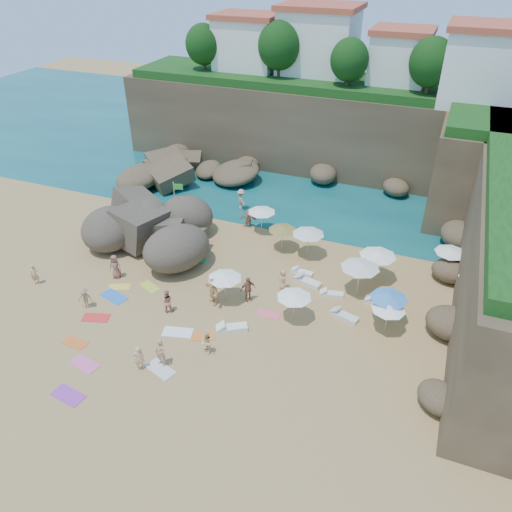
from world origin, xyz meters
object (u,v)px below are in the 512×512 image
at_px(parasol_0, 262,210).
at_px(parasol_2, 378,253).
at_px(person_stand_1, 167,301).
at_px(person_stand_3, 248,289).
at_px(parasol_1, 360,265).
at_px(person_stand_6, 139,358).
at_px(flag_pole, 176,200).
at_px(person_stand_5, 248,219).
at_px(rock_outcrop, 151,241).
at_px(lounger_0, 302,272).
at_px(person_stand_2, 241,199).
at_px(person_stand_0, 35,274).
at_px(person_stand_4, 283,280).

distance_m(parasol_0, parasol_2, 10.39).
height_order(person_stand_1, person_stand_3, person_stand_3).
bearing_deg(parasol_1, person_stand_6, -130.55).
height_order(flag_pole, person_stand_5, flag_pole).
relative_size(rock_outcrop, person_stand_5, 5.12).
distance_m(flag_pole, person_stand_3, 11.25).
bearing_deg(person_stand_6, lounger_0, -163.06).
xyz_separation_m(parasol_1, person_stand_1, (-10.90, -6.46, -1.44)).
distance_m(flag_pole, person_stand_2, 6.41).
relative_size(parasol_0, person_stand_6, 1.40).
xyz_separation_m(parasol_0, parasol_1, (9.00, -5.37, 0.31)).
height_order(rock_outcrop, person_stand_0, rock_outcrop).
xyz_separation_m(person_stand_2, person_stand_3, (5.51, -11.81, -0.04)).
relative_size(rock_outcrop, parasol_1, 3.07).
height_order(parasol_2, person_stand_6, parasol_2).
height_order(parasol_0, person_stand_6, parasol_0).
bearing_deg(person_stand_4, person_stand_2, 165.42).
bearing_deg(person_stand_6, person_stand_0, -69.03).
height_order(flag_pole, person_stand_2, flag_pole).
distance_m(person_stand_0, person_stand_2, 17.86).
distance_m(person_stand_3, person_stand_6, 8.58).
xyz_separation_m(parasol_1, parasol_2, (0.81, 1.95, -0.06)).
xyz_separation_m(parasol_0, person_stand_5, (-1.29, 0.28, -1.17)).
height_order(flag_pole, parasol_2, flag_pole).
xyz_separation_m(person_stand_3, person_stand_5, (-3.74, 9.12, -0.13)).
height_order(rock_outcrop, parasol_0, parasol_0).
relative_size(person_stand_3, person_stand_6, 1.14).
xyz_separation_m(rock_outcrop, person_stand_3, (10.00, -4.10, 0.91)).
height_order(lounger_0, person_stand_6, person_stand_6).
relative_size(person_stand_0, person_stand_6, 0.97).
bearing_deg(parasol_1, parasol_2, 67.48).
relative_size(person_stand_0, person_stand_5, 1.00).
distance_m(parasol_2, person_stand_5, 11.79).
height_order(parasol_0, parasol_2, parasol_2).
bearing_deg(parasol_2, person_stand_4, -149.34).
bearing_deg(person_stand_0, person_stand_3, -11.36).
xyz_separation_m(parasol_2, lounger_0, (-4.92, -1.18, -2.07)).
bearing_deg(person_stand_5, lounger_0, -49.93).
bearing_deg(person_stand_6, person_stand_2, -131.55).
height_order(parasol_0, person_stand_5, parasol_0).
height_order(parasol_1, person_stand_2, parasol_1).
bearing_deg(person_stand_5, rock_outcrop, -152.91).
relative_size(parasol_0, person_stand_1, 1.38).
height_order(parasol_2, person_stand_3, parasol_2).
relative_size(rock_outcrop, person_stand_0, 5.11).
bearing_deg(parasol_0, person_stand_3, -74.48).
bearing_deg(person_stand_3, person_stand_2, 68.01).
relative_size(person_stand_0, person_stand_3, 0.85).
relative_size(lounger_0, person_stand_0, 1.00).
relative_size(lounger_0, person_stand_5, 1.00).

